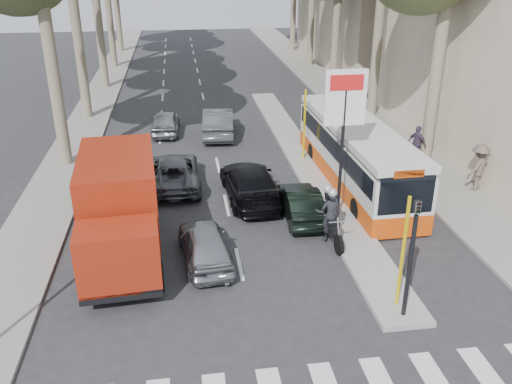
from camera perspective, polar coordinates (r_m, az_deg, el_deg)
ground at (r=16.23m, az=2.27°, el=-11.00°), size 120.00×120.00×0.00m
sidewalk_right at (r=40.70m, az=8.05°, el=10.67°), size 3.20×70.00×0.12m
median_left at (r=42.44m, az=-15.65°, el=10.58°), size 2.40×64.00×0.12m
traffic_island at (r=26.40m, az=4.99°, el=3.48°), size 1.50×26.00×0.16m
billboard at (r=19.76m, az=9.22°, el=7.24°), size 1.50×12.10×5.60m
traffic_light_island at (r=14.60m, az=16.21°, el=-4.88°), size 0.16×0.41×3.60m
silver_hatchback at (r=17.66m, az=-5.39°, el=-5.53°), size 1.84×3.80×1.25m
dark_hatchback at (r=20.50m, az=4.77°, el=-1.17°), size 1.40×3.73×1.22m
queue_car_a at (r=23.50m, az=-8.69°, el=2.12°), size 2.23×4.70×1.30m
queue_car_b at (r=21.97m, az=-0.62°, el=1.01°), size 2.28×5.04×1.43m
queue_car_c at (r=30.67m, az=-9.51°, el=7.28°), size 1.68×3.79×1.27m
queue_car_d at (r=29.92m, az=-3.99°, el=7.37°), size 1.99×4.71×1.51m
queue_car_e at (r=24.13m, az=-15.31°, el=2.32°), size 2.12×5.06×1.46m
red_truck at (r=17.94m, az=-14.18°, el=-1.68°), size 2.75×6.34×3.31m
city_bus at (r=23.56m, az=10.44°, el=4.11°), size 2.51×10.41×2.73m
motorcycle at (r=18.97m, az=7.66°, el=-2.41°), size 0.89×2.40×2.04m
pedestrian_near at (r=26.84m, az=16.60°, el=4.92°), size 0.92×1.11×1.71m
pedestrian_far at (r=24.29m, az=22.35°, el=2.42°), size 1.38×1.14×1.97m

